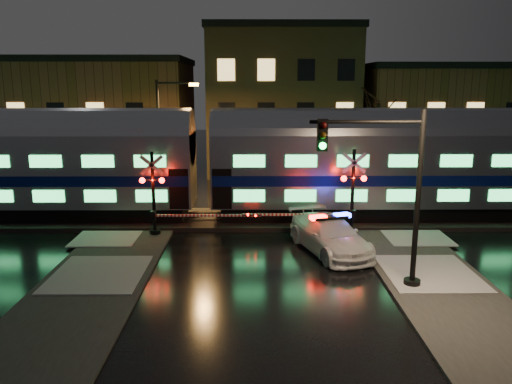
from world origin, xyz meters
TOP-DOWN VIEW (x-y plane):
  - ground at (0.00, 0.00)m, footprint 120.00×120.00m
  - ballast at (0.00, 5.00)m, footprint 90.00×4.20m
  - sidewalk_left at (-6.50, -6.00)m, footprint 4.00×20.00m
  - sidewalk_right at (6.50, -6.00)m, footprint 4.00×20.00m
  - building_left at (-13.00, 22.00)m, footprint 14.00×10.00m
  - building_mid at (2.00, 22.50)m, footprint 12.00×11.00m
  - building_right at (15.00, 22.00)m, footprint 12.00×10.00m
  - train at (-3.12, 5.00)m, footprint 51.00×3.12m
  - police_car at (3.00, -0.07)m, footprint 3.72×5.80m
  - crossing_signal_right at (4.10, 2.31)m, footprint 6.11×0.67m
  - crossing_signal_left at (-4.96, 2.31)m, footprint 5.95×0.66m
  - traffic_light at (4.42, -4.19)m, footprint 4.25×0.74m
  - streetlight at (-5.88, 9.00)m, footprint 2.55×0.27m

SIDE VIEW (x-z plane):
  - ground at x=0.00m, z-range 0.00..0.00m
  - sidewalk_left at x=-6.50m, z-range 0.00..0.12m
  - sidewalk_right at x=6.50m, z-range 0.00..0.12m
  - ballast at x=0.00m, z-range 0.00..0.24m
  - police_car at x=3.00m, z-range -0.08..1.66m
  - crossing_signal_left at x=-4.96m, z-range -0.36..3.85m
  - crossing_signal_right at x=4.10m, z-range -0.37..3.96m
  - train at x=-3.12m, z-range 0.42..6.35m
  - traffic_light at x=4.42m, z-range 0.21..6.78m
  - building_right at x=15.00m, z-range 0.00..8.50m
  - streetlight at x=-5.88m, z-range 0.58..8.22m
  - building_left at x=-13.00m, z-range 0.00..9.00m
  - building_mid at x=2.00m, z-range 0.00..11.50m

